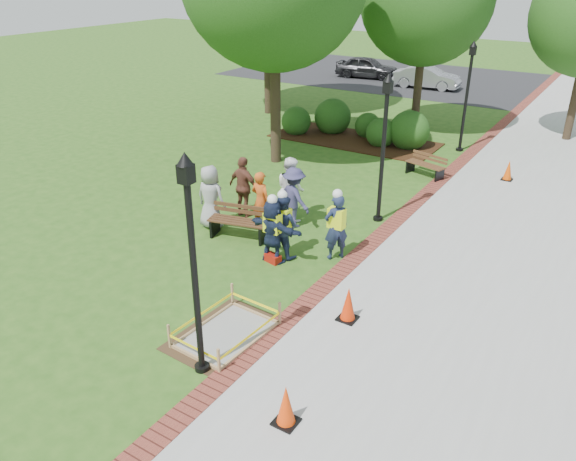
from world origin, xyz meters
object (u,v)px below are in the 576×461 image
Objects in this scene: hivis_worker_a at (273,229)px; hivis_worker_c at (282,224)px; cone_front at (286,406)px; wet_concrete_pad at (226,326)px; bench_near at (239,228)px; hivis_worker_b at (336,225)px; lamp_near at (193,253)px.

hivis_worker_a and hivis_worker_c have the same top height.
cone_front is at bearing -56.60° from hivis_worker_c.
bench_near reaches higher than wet_concrete_pad.
hivis_worker_c is (-1.21, -0.62, -0.03)m from hivis_worker_b.
hivis_worker_a is 1.00× the size of hivis_worker_c.
cone_front is 5.94m from hivis_worker_b.
bench_near is (-2.50, 3.76, 0.05)m from wet_concrete_pad.
hivis_worker_b is at bearing 38.14° from hivis_worker_a.
bench_near is 2.24× the size of cone_front.
lamp_near is 2.33× the size of hivis_worker_a.
lamp_near is at bearing -75.66° from hivis_worker_c.
cone_front is at bearing -54.07° from hivis_worker_a.
hivis_worker_c is at bearing -7.79° from bench_near.
hivis_worker_b is (1.27, 0.99, 0.03)m from hivis_worker_a.
hivis_worker_b is at bearing 89.64° from lamp_near.
wet_concrete_pad is at bearing 149.16° from cone_front.
hivis_worker_c is (1.57, -0.22, 0.62)m from bench_near.
wet_concrete_pad is at bearing -56.38° from bench_near.
hivis_worker_c is (-3.25, 4.93, 0.53)m from cone_front.
lamp_near reaches higher than hivis_worker_c.
hivis_worker_c is at bearing 123.40° from cone_front.
bench_near is 2.89m from hivis_worker_b.
bench_near is at bearing 133.16° from cone_front.
bench_near is at bearing 119.69° from lamp_near.
hivis_worker_a is at bearing 125.93° from cone_front.
bench_near is 5.98m from lamp_near.
cone_front is 2.97m from lamp_near.
bench_near is 0.96× the size of hivis_worker_c.
lamp_near reaches higher than hivis_worker_b.
lamp_near reaches higher than bench_near.
hivis_worker_a is at bearing -97.98° from hivis_worker_c.
hivis_worker_a is 0.38m from hivis_worker_c.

